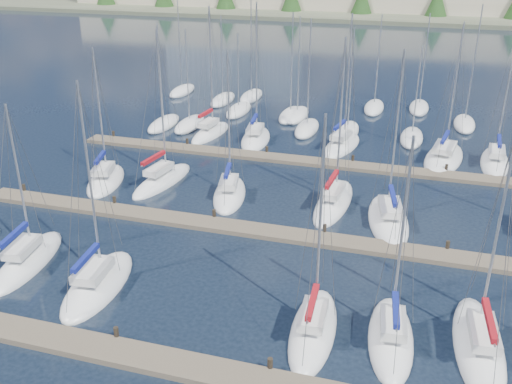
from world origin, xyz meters
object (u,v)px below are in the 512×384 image
(sailboat_c, at_px, (98,284))
(sailboat_l, at_px, (388,219))
(sailboat_d, at_px, (313,329))
(sailboat_b, at_px, (28,261))
(sailboat_h, at_px, (106,180))
(sailboat_r, at_px, (495,162))
(sailboat_o, at_px, (256,139))
(sailboat_k, at_px, (333,202))
(sailboat_f, at_px, (479,346))
(sailboat_n, at_px, (210,133))
(sailboat_p, at_px, (342,145))
(sailboat_q, at_px, (444,158))
(sailboat_i, at_px, (162,180))
(sailboat_j, at_px, (229,194))
(sailboat_e, at_px, (391,338))

(sailboat_c, height_order, sailboat_l, sailboat_l)
(sailboat_d, distance_m, sailboat_b, 18.49)
(sailboat_h, relative_size, sailboat_r, 0.87)
(sailboat_o, distance_m, sailboat_k, 16.07)
(sailboat_h, bearing_deg, sailboat_f, -40.61)
(sailboat_d, distance_m, sailboat_n, 33.04)
(sailboat_n, bearing_deg, sailboat_b, -88.33)
(sailboat_o, relative_size, sailboat_p, 1.06)
(sailboat_f, distance_m, sailboat_k, 17.41)
(sailboat_o, height_order, sailboat_n, sailboat_o)
(sailboat_o, distance_m, sailboat_r, 22.41)
(sailboat_q, xyz_separation_m, sailboat_i, (-22.38, -12.21, 0.02))
(sailboat_j, bearing_deg, sailboat_r, 20.44)
(sailboat_b, xyz_separation_m, sailboat_e, (22.30, -1.15, 0.01))
(sailboat_p, bearing_deg, sailboat_n, -169.79)
(sailboat_i, bearing_deg, sailboat_q, 36.54)
(sailboat_k, relative_size, sailboat_l, 1.03)
(sailboat_i, distance_m, sailboat_p, 18.26)
(sailboat_k, bearing_deg, sailboat_c, -123.32)
(sailboat_f, xyz_separation_m, sailboat_c, (-20.94, -0.55, -0.00))
(sailboat_f, relative_size, sailboat_p, 0.92)
(sailboat_b, height_order, sailboat_e, sailboat_e)
(sailboat_n, bearing_deg, sailboat_o, 0.66)
(sailboat_p, bearing_deg, sailboat_d, -73.98)
(sailboat_b, relative_size, sailboat_l, 0.84)
(sailboat_o, bearing_deg, sailboat_n, 167.24)
(sailboat_o, bearing_deg, sailboat_l, -52.97)
(sailboat_n, relative_size, sailboat_f, 1.10)
(sailboat_d, relative_size, sailboat_i, 0.93)
(sailboat_e, xyz_separation_m, sailboat_r, (6.99, 27.65, 0.00))
(sailboat_o, relative_size, sailboat_b, 1.29)
(sailboat_o, xyz_separation_m, sailboat_b, (-6.88, -26.55, -0.02))
(sailboat_n, height_order, sailboat_e, sailboat_n)
(sailboat_q, height_order, sailboat_e, sailboat_q)
(sailboat_l, bearing_deg, sailboat_f, -76.90)
(sailboat_k, xyz_separation_m, sailboat_l, (4.23, -1.70, -0.01))
(sailboat_d, relative_size, sailboat_b, 1.13)
(sailboat_q, xyz_separation_m, sailboat_b, (-24.91, -26.31, 0.01))
(sailboat_j, xyz_separation_m, sailboat_l, (12.32, -0.87, -0.01))
(sailboat_c, xyz_separation_m, sailboat_l, (15.51, 13.33, -0.00))
(sailboat_o, relative_size, sailboat_l, 1.09)
(sailboat_o, bearing_deg, sailboat_i, -117.03)
(sailboat_b, height_order, sailboat_l, sailboat_l)
(sailboat_h, bearing_deg, sailboat_i, 0.68)
(sailboat_b, relative_size, sailboat_i, 0.82)
(sailboat_d, distance_m, sailboat_h, 24.97)
(sailboat_d, relative_size, sailboat_o, 0.88)
(sailboat_q, xyz_separation_m, sailboat_o, (-18.03, 0.24, 0.02))
(sailboat_d, xyz_separation_m, sailboat_p, (-2.97, 28.63, -0.00))
(sailboat_k, bearing_deg, sailboat_j, -170.59)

